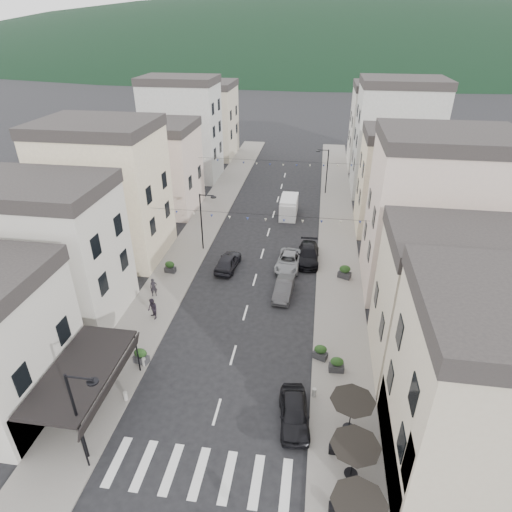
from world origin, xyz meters
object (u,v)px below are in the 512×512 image
(delivery_van, at_px, (289,206))
(pedestrian_a, at_px, (154,287))
(parked_car_e, at_px, (228,262))
(parked_car_d, at_px, (308,254))
(pedestrian_b, at_px, (153,309))
(parked_car_a, at_px, (294,413))
(parked_car_c, at_px, (288,261))
(parked_car_b, at_px, (284,289))

(delivery_van, height_order, pedestrian_a, delivery_van)
(parked_car_e, xyz_separation_m, pedestrian_a, (-5.17, -5.57, 0.20))
(parked_car_d, distance_m, pedestrian_b, 16.01)
(pedestrian_a, bearing_deg, parked_car_e, 22.54)
(parked_car_a, bearing_deg, parked_car_e, 106.79)
(parked_car_d, height_order, parked_car_e, parked_car_e)
(parked_car_c, height_order, delivery_van, delivery_van)
(parked_car_c, xyz_separation_m, parked_car_d, (1.80, 1.49, 0.05))
(parked_car_e, relative_size, pedestrian_b, 2.43)
(parked_car_c, relative_size, parked_car_d, 0.97)
(parked_car_c, relative_size, pedestrian_b, 2.69)
(pedestrian_a, xyz_separation_m, pedestrian_b, (1.04, -3.00, 0.07))
(parked_car_b, relative_size, parked_car_c, 0.85)
(parked_car_c, height_order, parked_car_e, parked_car_e)
(parked_car_d, xyz_separation_m, parked_car_e, (-7.40, -2.53, 0.02))
(parked_car_e, xyz_separation_m, pedestrian_b, (-4.13, -8.57, 0.27))
(parked_car_c, relative_size, pedestrian_a, 2.91)
(parked_car_a, xyz_separation_m, pedestrian_b, (-11.53, 8.09, 0.30))
(parked_car_c, bearing_deg, pedestrian_a, -144.61)
(parked_car_d, bearing_deg, parked_car_a, -90.99)
(parked_car_e, distance_m, pedestrian_b, 9.52)
(parked_car_d, height_order, pedestrian_b, pedestrian_b)
(parked_car_d, relative_size, parked_car_e, 1.14)
(delivery_van, bearing_deg, parked_car_d, -75.73)
(parked_car_b, bearing_deg, parked_car_a, -78.37)
(parked_car_a, relative_size, pedestrian_a, 2.55)
(parked_car_a, bearing_deg, parked_car_b, 90.77)
(pedestrian_b, bearing_deg, parked_car_b, 70.30)
(parked_car_d, bearing_deg, pedestrian_a, -148.17)
(delivery_van, bearing_deg, parked_car_e, -109.07)
(pedestrian_b, bearing_deg, delivery_van, 112.20)
(parked_car_d, xyz_separation_m, pedestrian_a, (-12.57, -8.11, 0.22))
(parked_car_a, relative_size, parked_car_b, 1.03)
(pedestrian_a, bearing_deg, delivery_van, 38.18)
(pedestrian_a, distance_m, pedestrian_b, 3.18)
(parked_car_c, height_order, pedestrian_b, pedestrian_b)
(parked_car_c, distance_m, parked_car_e, 5.70)
(parked_car_c, xyz_separation_m, delivery_van, (-1.00, 12.38, 0.49))
(parked_car_e, bearing_deg, parked_car_d, -156.00)
(parked_car_c, distance_m, pedestrian_b, 13.69)
(parked_car_e, bearing_deg, parked_car_c, -164.38)
(delivery_van, bearing_deg, parked_car_a, -84.84)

